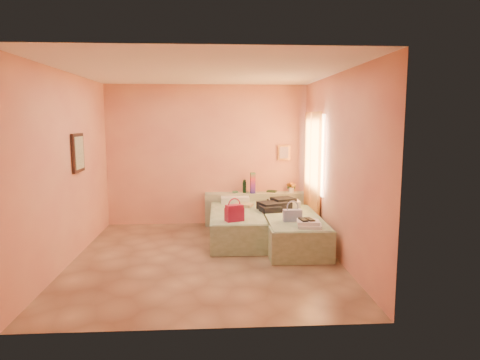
# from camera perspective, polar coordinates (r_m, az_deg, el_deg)

# --- Properties ---
(ground) EXTENTS (4.50, 4.50, 0.00)m
(ground) POSITION_cam_1_polar(r_m,az_deg,el_deg) (6.69, -4.57, -10.34)
(ground) COLOR tan
(ground) RESTS_ON ground
(room_walls) EXTENTS (4.02, 4.51, 2.81)m
(room_walls) POSITION_cam_1_polar(r_m,az_deg,el_deg) (6.93, -2.94, 5.38)
(room_walls) COLOR #F7B284
(room_walls) RESTS_ON ground
(headboard_ledge) EXTENTS (2.05, 0.30, 0.65)m
(headboard_ledge) POSITION_cam_1_polar(r_m,az_deg,el_deg) (8.68, 2.13, -3.83)
(headboard_ledge) COLOR #AAB292
(headboard_ledge) RESTS_ON ground
(bed_left) EXTENTS (0.92, 2.01, 0.50)m
(bed_left) POSITION_cam_1_polar(r_m,az_deg,el_deg) (7.64, -0.37, -6.03)
(bed_left) COLOR #AAC59F
(bed_left) RESTS_ON ground
(bed_right) EXTENTS (0.92, 2.01, 0.50)m
(bed_right) POSITION_cam_1_polar(r_m,az_deg,el_deg) (7.30, 6.95, -6.77)
(bed_right) COLOR #AAC59F
(bed_right) RESTS_ON ground
(water_bottle) EXTENTS (0.08, 0.08, 0.25)m
(water_bottle) POSITION_cam_1_polar(r_m,az_deg,el_deg) (8.60, 0.60, -0.88)
(water_bottle) COLOR #143820
(water_bottle) RESTS_ON headboard_ledge
(rainbow_box) EXTENTS (0.10, 0.10, 0.42)m
(rainbow_box) POSITION_cam_1_polar(r_m,az_deg,el_deg) (8.53, 1.71, -0.40)
(rainbow_box) COLOR #A51438
(rainbow_box) RESTS_ON headboard_ledge
(small_dish) EXTENTS (0.14, 0.14, 0.03)m
(small_dish) POSITION_cam_1_polar(r_m,az_deg,el_deg) (8.63, -0.64, -1.59)
(small_dish) COLOR #4B8B67
(small_dish) RESTS_ON headboard_ledge
(green_book) EXTENTS (0.22, 0.19, 0.03)m
(green_book) POSITION_cam_1_polar(r_m,az_deg,el_deg) (8.71, 4.24, -1.52)
(green_book) COLOR #244427
(green_book) RESTS_ON headboard_ledge
(flower_vase) EXTENTS (0.25, 0.25, 0.25)m
(flower_vase) POSITION_cam_1_polar(r_m,az_deg,el_deg) (8.70, 6.86, -0.84)
(flower_vase) COLOR white
(flower_vase) RESTS_ON headboard_ledge
(magenta_handbag) EXTENTS (0.32, 0.25, 0.27)m
(magenta_handbag) POSITION_cam_1_polar(r_m,az_deg,el_deg) (6.85, -0.76, -4.40)
(magenta_handbag) COLOR #A51438
(magenta_handbag) RESTS_ON bed_left
(khaki_garment) EXTENTS (0.40, 0.37, 0.06)m
(khaki_garment) POSITION_cam_1_polar(r_m,az_deg,el_deg) (8.00, 0.45, -3.36)
(khaki_garment) COLOR tan
(khaki_garment) RESTS_ON bed_left
(clothes_pile) EXTENTS (0.75, 0.75, 0.17)m
(clothes_pile) POSITION_cam_1_polar(r_m,az_deg,el_deg) (7.77, 4.95, -3.28)
(clothes_pile) COLOR black
(clothes_pile) RESTS_ON bed_right
(blue_handbag) EXTENTS (0.30, 0.13, 0.19)m
(blue_handbag) POSITION_cam_1_polar(r_m,az_deg,el_deg) (6.89, 7.01, -4.70)
(blue_handbag) COLOR #4654A8
(blue_handbag) RESTS_ON bed_right
(towel_stack) EXTENTS (0.40, 0.36, 0.10)m
(towel_stack) POSITION_cam_1_polar(r_m,az_deg,el_deg) (6.55, 9.28, -5.82)
(towel_stack) COLOR white
(towel_stack) RESTS_ON bed_right
(sandal_pair) EXTENTS (0.19, 0.24, 0.02)m
(sandal_pair) POSITION_cam_1_polar(r_m,az_deg,el_deg) (6.56, 8.87, -5.24)
(sandal_pair) COLOR black
(sandal_pair) RESTS_ON towel_stack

